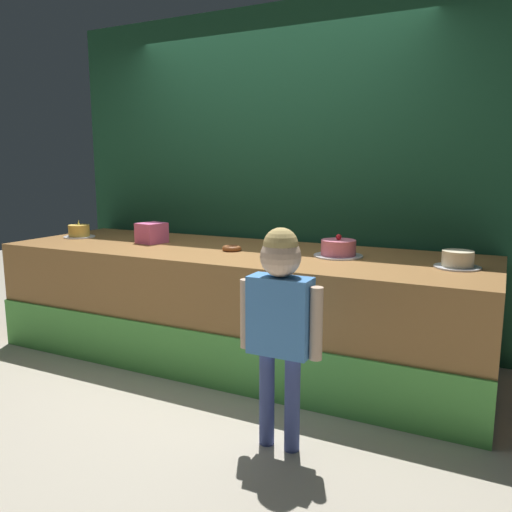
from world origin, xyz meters
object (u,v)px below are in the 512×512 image
(donut, at_px, (232,248))
(pink_box, at_px, (152,233))
(child_figure, at_px, (280,309))
(cake_center, at_px, (338,249))
(cake_left, at_px, (79,232))
(cake_right, at_px, (458,260))

(donut, bearing_deg, pink_box, 175.68)
(child_figure, bearing_deg, cake_center, 92.32)
(cake_left, height_order, cake_center, same)
(child_figure, bearing_deg, donut, 129.83)
(child_figure, relative_size, donut, 8.12)
(cake_left, distance_m, cake_right, 3.05)
(cake_right, bearing_deg, cake_center, 175.39)
(donut, xyz_separation_m, cake_right, (1.52, 0.05, 0.03))
(child_figure, xyz_separation_m, cake_right, (0.72, 1.02, 0.13))
(cake_left, bearing_deg, pink_box, 1.34)
(donut, xyz_separation_m, cake_center, (0.76, 0.11, 0.03))
(child_figure, xyz_separation_m, cake_left, (-2.33, 1.01, 0.14))
(pink_box, height_order, cake_left, pink_box)
(child_figure, relative_size, cake_left, 4.34)
(pink_box, relative_size, cake_right, 0.72)
(pink_box, height_order, cake_right, pink_box)
(pink_box, height_order, cake_center, pink_box)
(child_figure, xyz_separation_m, pink_box, (-1.57, 1.02, 0.17))
(pink_box, relative_size, cake_left, 0.76)
(pink_box, xyz_separation_m, cake_center, (1.52, 0.06, -0.03))
(pink_box, bearing_deg, cake_left, -178.66)
(child_figure, distance_m, pink_box, 1.88)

